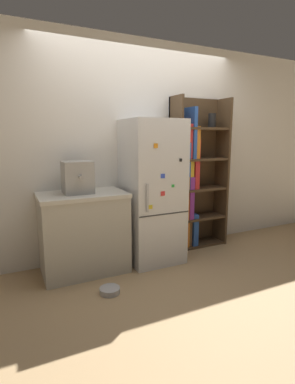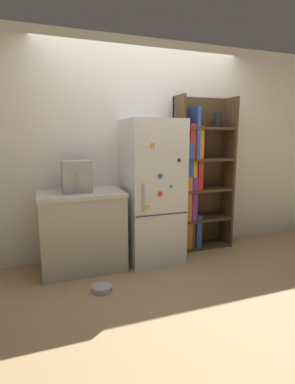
{
  "view_description": "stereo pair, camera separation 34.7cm",
  "coord_description": "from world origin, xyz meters",
  "views": [
    {
      "loc": [
        -1.54,
        -2.93,
        1.46
      ],
      "look_at": [
        -0.06,
        0.15,
        0.83
      ],
      "focal_mm": 28.0,
      "sensor_mm": 36.0,
      "label": 1
    },
    {
      "loc": [
        -1.22,
        -3.07,
        1.46
      ],
      "look_at": [
        -0.06,
        0.15,
        0.83
      ],
      "focal_mm": 28.0,
      "sensor_mm": 36.0,
      "label": 2
    }
  ],
  "objects": [
    {
      "name": "ground_plane",
      "position": [
        0.0,
        0.0,
        0.0
      ],
      "size": [
        16.0,
        16.0,
        0.0
      ],
      "primitive_type": "plane",
      "color": "tan"
    },
    {
      "name": "wall_back",
      "position": [
        0.0,
        0.47,
        1.3
      ],
      "size": [
        8.0,
        0.05,
        2.6
      ],
      "color": "white",
      "rests_on": "ground_plane"
    },
    {
      "name": "refrigerator",
      "position": [
        -0.0,
        0.14,
        0.83
      ],
      "size": [
        0.62,
        0.64,
        1.65
      ],
      "color": "silver",
      "rests_on": "ground_plane"
    },
    {
      "name": "bookshelf",
      "position": [
        0.67,
        0.32,
        0.91
      ],
      "size": [
        0.76,
        0.31,
        1.95
      ],
      "color": "#4C3823",
      "rests_on": "ground_plane"
    },
    {
      "name": "kitchen_counter",
      "position": [
        -0.82,
        0.17,
        0.44
      ],
      "size": [
        0.91,
        0.58,
        0.87
      ],
      "color": "#BCB7A8",
      "rests_on": "ground_plane"
    },
    {
      "name": "espresso_machine",
      "position": [
        -0.85,
        0.18,
        1.04
      ],
      "size": [
        0.3,
        0.32,
        0.34
      ],
      "color": "#A5A39E",
      "rests_on": "kitchen_counter"
    },
    {
      "name": "pet_bowl",
      "position": [
        -0.73,
        -0.42,
        0.03
      ],
      "size": [
        0.2,
        0.2,
        0.05
      ],
      "color": "#B7B7BC",
      "rests_on": "ground_plane"
    }
  ]
}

